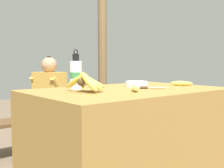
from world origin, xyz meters
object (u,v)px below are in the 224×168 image
loose_banana_side (181,83)px  support_post_far (102,47)px  banana_bunch_green (90,105)px  seated_vendor (47,98)px  water_bottle (76,74)px  loose_banana_front (135,88)px  knife (149,88)px  serving_bowl (137,84)px  wooden_bench (49,121)px  banana_bunch_ripe (86,82)px

loose_banana_side → support_post_far: size_ratio=0.07×
banana_bunch_green → seated_vendor: bearing=-175.8°
water_bottle → loose_banana_side: 0.91m
loose_banana_front → support_post_far: size_ratio=0.07×
loose_banana_side → banana_bunch_green: size_ratio=0.57×
loose_banana_side → knife: size_ratio=1.03×
serving_bowl → wooden_bench: size_ratio=0.10×
loose_banana_front → banana_bunch_green: loose_banana_front is taller
banana_bunch_ripe → support_post_far: (1.42, 1.69, 0.34)m
water_bottle → seated_vendor: (0.28, 1.05, -0.30)m
serving_bowl → seated_vendor: seated_vendor is taller
seated_vendor → loose_banana_side: bearing=97.8°
serving_bowl → banana_bunch_green: serving_bowl is taller
water_bottle → support_post_far: (1.37, 1.49, 0.30)m
seated_vendor → loose_banana_front: bearing=72.7°
serving_bowl → wooden_bench: bearing=97.7°
water_bottle → wooden_bench: (0.33, 1.09, -0.56)m
loose_banana_side → banana_bunch_green: loose_banana_side is taller
loose_banana_side → seated_vendor: bearing=113.6°
serving_bowl → loose_banana_side: 0.40m
wooden_bench → banana_bunch_green: (0.55, 0.00, 0.13)m
serving_bowl → water_bottle: bearing=165.9°
wooden_bench → water_bottle: bearing=-106.7°
banana_bunch_ripe → banana_bunch_green: size_ratio=1.10×
loose_banana_side → serving_bowl: bearing=156.5°
banana_bunch_ripe → seated_vendor: size_ratio=0.33×
water_bottle → loose_banana_side: (0.86, -0.28, -0.09)m
loose_banana_side → banana_bunch_ripe: bearing=174.5°
water_bottle → seated_vendor: bearing=75.2°
support_post_far → seated_vendor: bearing=-158.0°
banana_bunch_green → banana_bunch_ripe: bearing=-125.7°
banana_bunch_ripe → loose_banana_side: 0.91m
banana_bunch_ripe → serving_bowl: size_ratio=1.86×
water_bottle → banana_bunch_green: size_ratio=0.93×
loose_banana_side → wooden_bench: (-0.53, 1.37, -0.47)m
serving_bowl → seated_vendor: size_ratio=0.18×
banana_bunch_ripe → loose_banana_front: 0.33m
serving_bowl → water_bottle: (-0.49, 0.12, 0.09)m
serving_bowl → support_post_far: support_post_far is taller
seated_vendor → banana_bunch_green: size_ratio=3.36×
loose_banana_front → knife: (0.21, 0.06, -0.01)m
loose_banana_front → wooden_bench: 1.53m
serving_bowl → banana_bunch_green: size_ratio=0.59×
wooden_bench → loose_banana_side: bearing=-68.9°
water_bottle → banana_bunch_ripe: bearing=-102.1°
wooden_bench → banana_bunch_green: bearing=0.0°
banana_bunch_green → knife: bearing=-107.4°
loose_banana_front → wooden_bench: loose_banana_front is taller
seated_vendor → water_bottle: bearing=59.3°
knife → support_post_far: support_post_far is taller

